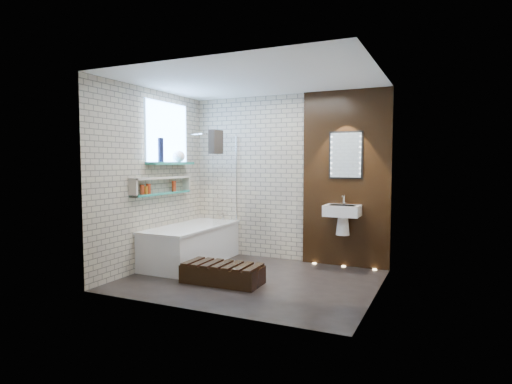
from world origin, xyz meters
The scene contains 15 objects.
ground centered at (0.00, 0.00, 0.00)m, with size 3.20×3.20×0.00m, color black.
room_shell centered at (0.00, 0.00, 1.30)m, with size 3.24×3.20×2.60m.
walnut_panel centered at (0.95, 1.27, 1.30)m, with size 1.30×0.06×2.60m, color black.
clerestory_window centered at (-1.57, 0.35, 1.90)m, with size 0.18×1.00×0.94m.
display_niche centered at (-1.53, 0.15, 1.20)m, with size 0.14×1.30×0.26m.
bathtub centered at (-1.22, 0.45, 0.29)m, with size 0.79×1.74×0.70m.
bath_screen centered at (-0.87, 0.89, 1.28)m, with size 0.01×0.78×1.40m, color white.
towel centered at (-0.87, 0.60, 1.85)m, with size 0.11×0.27×0.36m, color black.
shower_head centered at (-1.30, 0.95, 2.00)m, with size 0.18×0.18×0.02m, color silver.
washbasin centered at (0.95, 1.07, 0.79)m, with size 0.50×0.36×0.58m.
led_mirror centered at (0.95, 1.23, 1.65)m, with size 0.50×0.02×0.70m.
walnut_step centered at (-0.27, -0.30, 0.11)m, with size 1.02×0.45×0.23m, color black.
niche_bottles centered at (-1.53, -0.01, 1.17)m, with size 0.06×0.80×0.16m.
sill_vases centered at (-1.50, 0.40, 1.67)m, with size 0.18×0.59×0.35m.
floor_uplights centered at (0.95, 1.20, 0.01)m, with size 0.96×0.06×0.01m.
Camera 1 is at (2.35, -4.99, 1.54)m, focal length 29.83 mm.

